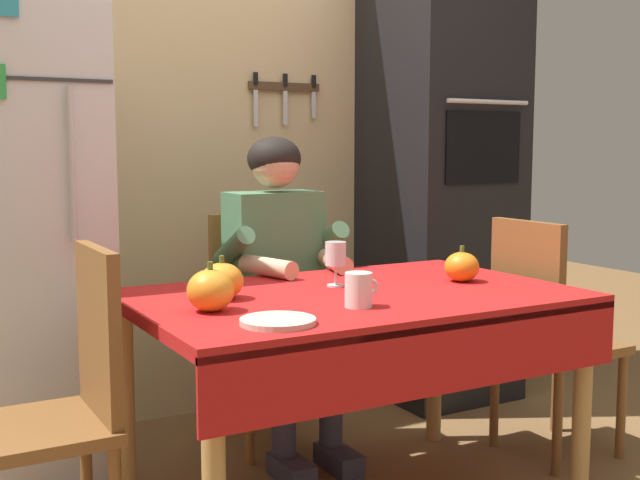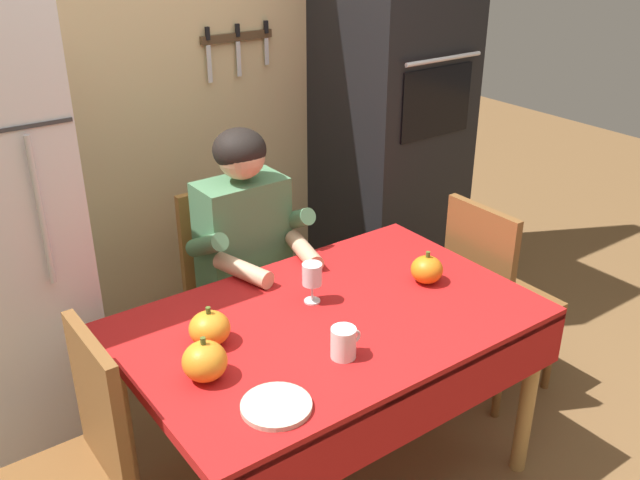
{
  "view_description": "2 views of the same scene",
  "coord_description": "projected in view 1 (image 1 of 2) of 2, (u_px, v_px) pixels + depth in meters",
  "views": [
    {
      "loc": [
        -1.34,
        -2.07,
        1.21
      ],
      "look_at": [
        -0.08,
        0.17,
        0.91
      ],
      "focal_mm": 45.08,
      "sensor_mm": 36.0,
      "label": 1
    },
    {
      "loc": [
        -1.26,
        -1.56,
        2.03
      ],
      "look_at": [
        0.08,
        0.27,
        0.94
      ],
      "focal_mm": 39.72,
      "sensor_mm": 36.0,
      "label": 2
    }
  ],
  "objects": [
    {
      "name": "wine_glass",
      "position": [
        336.0,
        255.0,
        2.68
      ],
      "size": [
        0.07,
        0.07,
        0.15
      ],
      "color": "white",
      "rests_on": "dining_table"
    },
    {
      "name": "pumpkin_large",
      "position": [
        222.0,
        281.0,
        2.47
      ],
      "size": [
        0.13,
        0.13,
        0.13
      ],
      "color": "orange",
      "rests_on": "dining_table"
    },
    {
      "name": "seated_person",
      "position": [
        282.0,
        268.0,
        3.11
      ],
      "size": [
        0.47,
        0.55,
        1.25
      ],
      "color": "#38384C",
      "rests_on": "ground"
    },
    {
      "name": "back_wall_assembly",
      "position": [
        217.0,
        125.0,
        3.63
      ],
      "size": [
        3.7,
        0.13,
        2.6
      ],
      "color": "#D1B784",
      "rests_on": "ground"
    },
    {
      "name": "chair_behind_person",
      "position": [
        261.0,
        316.0,
        3.3
      ],
      "size": [
        0.4,
        0.4,
        0.93
      ],
      "color": "#9E6B33",
      "rests_on": "ground"
    },
    {
      "name": "chair_right_side",
      "position": [
        545.0,
        328.0,
        3.09
      ],
      "size": [
        0.4,
        0.4,
        0.93
      ],
      "color": "brown",
      "rests_on": "ground"
    },
    {
      "name": "pumpkin_small",
      "position": [
        211.0,
        290.0,
        2.28
      ],
      "size": [
        0.14,
        0.14,
        0.14
      ],
      "color": "orange",
      "rests_on": "dining_table"
    },
    {
      "name": "dining_table",
      "position": [
        356.0,
        319.0,
        2.58
      ],
      "size": [
        1.4,
        0.9,
        0.74
      ],
      "color": "tan",
      "rests_on": "ground"
    },
    {
      "name": "serving_tray",
      "position": [
        278.0,
        321.0,
        2.12
      ],
      "size": [
        0.2,
        0.2,
        0.02
      ],
      "primitive_type": "cylinder",
      "color": "beige",
      "rests_on": "dining_table"
    },
    {
      "name": "chair_left_side",
      "position": [
        64.0,
        398.0,
        2.23
      ],
      "size": [
        0.4,
        0.4,
        0.93
      ],
      "color": "brown",
      "rests_on": "ground"
    },
    {
      "name": "wall_oven",
      "position": [
        441.0,
        179.0,
        3.84
      ],
      "size": [
        0.6,
        0.64,
        2.1
      ],
      "color": "black",
      "rests_on": "ground"
    },
    {
      "name": "pumpkin_medium",
      "position": [
        462.0,
        267.0,
        2.78
      ],
      "size": [
        0.12,
        0.12,
        0.13
      ],
      "color": "orange",
      "rests_on": "dining_table"
    },
    {
      "name": "coffee_mug",
      "position": [
        359.0,
        290.0,
        2.34
      ],
      "size": [
        0.11,
        0.08,
        0.1
      ],
      "color": "white",
      "rests_on": "dining_table"
    }
  ]
}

